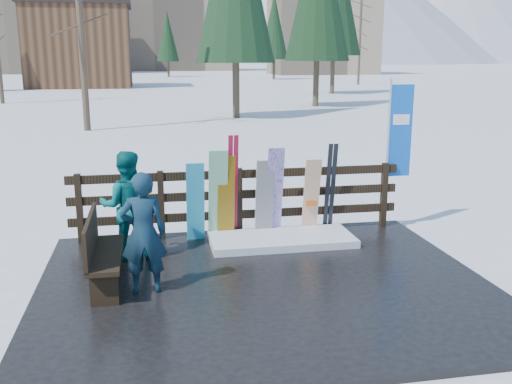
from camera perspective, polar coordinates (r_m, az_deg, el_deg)
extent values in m
plane|color=white|center=(7.78, 0.91, -9.61)|extent=(700.00, 700.00, 0.00)
cube|color=black|center=(7.77, 0.92, -9.34)|extent=(6.00, 5.00, 0.08)
cube|color=black|center=(9.59, -17.24, -1.64)|extent=(0.10, 0.10, 1.15)
cube|color=black|center=(9.52, -9.45, -1.32)|extent=(0.10, 0.10, 1.15)
cube|color=black|center=(9.63, -1.70, -0.97)|extent=(0.10, 0.10, 1.15)
cube|color=black|center=(9.91, 5.74, -0.62)|extent=(0.10, 0.10, 1.15)
cube|color=black|center=(10.35, 12.67, -0.29)|extent=(0.10, 0.10, 1.15)
cube|color=black|center=(9.69, -1.69, -2.26)|extent=(5.60, 0.05, 0.14)
cube|color=black|center=(9.60, -1.71, -0.25)|extent=(5.60, 0.05, 0.14)
cube|color=black|center=(9.53, -1.72, 1.80)|extent=(5.60, 0.05, 0.14)
cube|color=white|center=(9.32, 2.59, -4.77)|extent=(2.33, 1.00, 0.12)
cube|color=black|center=(7.73, -14.75, -6.04)|extent=(0.40, 1.50, 0.06)
cube|color=black|center=(7.25, -14.95, -9.28)|extent=(0.34, 0.06, 0.45)
cube|color=black|center=(8.36, -14.39, -6.15)|extent=(0.34, 0.06, 0.45)
cube|color=black|center=(7.66, -16.21, -4.18)|extent=(0.05, 1.50, 0.50)
cube|color=#2CA5CD|center=(9.31, -6.07, -1.00)|extent=(0.29, 0.22, 1.32)
cube|color=white|center=(9.32, -3.83, -0.30)|extent=(0.31, 0.35, 1.52)
cube|color=#FFAC08|center=(9.35, -3.00, -0.56)|extent=(0.28, 0.26, 1.42)
cube|color=white|center=(9.48, 1.86, -0.02)|extent=(0.27, 0.31, 1.53)
cube|color=black|center=(9.47, 0.86, -0.67)|extent=(0.30, 0.21, 1.32)
cube|color=white|center=(9.66, 5.54, -0.47)|extent=(0.27, 0.27, 1.32)
cube|color=#AC1537|center=(9.39, -2.61, 0.52)|extent=(0.08, 0.28, 1.75)
cube|color=#AC1537|center=(9.41, -2.07, 0.54)|extent=(0.07, 0.28, 1.75)
cube|color=black|center=(9.78, 7.18, 0.39)|extent=(0.08, 0.24, 1.56)
cube|color=black|center=(9.81, 7.68, 0.41)|extent=(0.08, 0.24, 1.56)
cylinder|color=silver|center=(10.27, 13.00, 3.72)|extent=(0.04, 0.04, 2.60)
cube|color=blue|center=(10.30, 14.24, 5.94)|extent=(0.42, 0.02, 1.60)
imported|color=#143B46|center=(7.35, -11.20, -4.05)|extent=(0.58, 0.38, 1.58)
imported|color=#095D5C|center=(8.64, -12.80, -1.33)|extent=(0.80, 0.63, 1.63)
cube|color=tan|center=(118.96, -21.43, 15.34)|extent=(22.00, 14.00, 18.00)
cube|color=gray|center=(137.45, -7.90, 16.55)|extent=(26.00, 16.00, 22.00)
cube|color=tan|center=(106.83, 6.67, 15.39)|extent=(18.00, 12.00, 14.00)
cube|color=brown|center=(62.37, -17.23, 13.66)|extent=(10.00, 8.00, 8.00)
cube|color=black|center=(62.59, -17.51, 17.59)|extent=(10.50, 8.40, 0.60)
cone|color=black|center=(29.46, -2.08, 18.18)|extent=(3.98, 3.98, 11.05)
cone|color=black|center=(36.64, 6.18, 17.30)|extent=(4.04, 4.04, 11.21)
cone|color=black|center=(49.60, 7.82, 17.04)|extent=(4.56, 4.56, 12.65)
cylinder|color=#382B1E|center=(66.34, 10.37, 15.08)|extent=(0.28, 0.28, 10.57)
cone|color=black|center=(67.22, -15.10, 15.02)|extent=(3.97, 3.97, 11.04)
cone|color=black|center=(80.96, 1.81, 15.05)|extent=(3.92, 3.92, 10.89)
cone|color=black|center=(92.10, -8.83, 14.27)|extent=(3.43, 3.43, 9.53)
cone|color=white|center=(384.09, 18.41, 17.48)|extent=(180.00, 180.00, 70.00)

